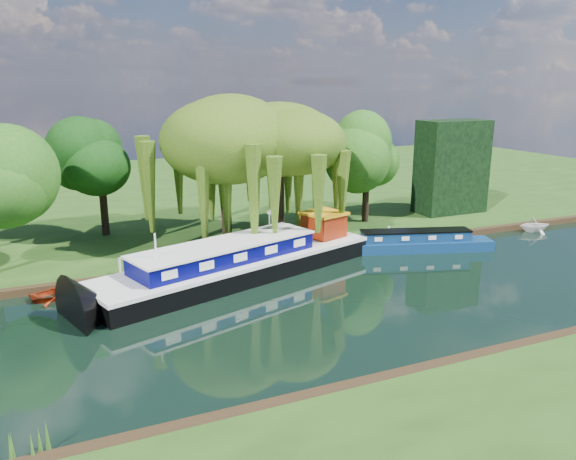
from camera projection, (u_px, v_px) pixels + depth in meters
name	position (u px, v px, depth m)	size (l,w,h in m)	color
ground	(334.00, 304.00, 30.21)	(120.00, 120.00, 0.00)	black
far_bank	(184.00, 191.00, 60.27)	(120.00, 52.00, 0.45)	#1F4011
dutch_barge	(242.00, 262.00, 34.28)	(19.02, 9.63, 3.93)	black
narrowboat	(415.00, 243.00, 39.76)	(11.03, 5.04, 1.60)	navy
red_dinghy	(62.00, 297.00, 31.29)	(2.33, 3.26, 0.68)	maroon
white_cruiser	(534.00, 232.00, 44.91)	(2.20, 2.55, 1.34)	silver
willow_left	(224.00, 141.00, 39.17)	(8.22, 8.22, 9.85)	black
willow_right	(279.00, 151.00, 38.99)	(7.31, 7.31, 8.90)	black
tree_far_mid	(100.00, 161.00, 40.93)	(4.91, 4.91, 8.03)	black
tree_far_right	(367.00, 157.00, 45.02)	(4.73, 4.73, 7.73)	black
conifer_hedge	(452.00, 167.00, 48.84)	(6.00, 3.00, 8.00)	black
lamppost	(270.00, 218.00, 39.09)	(0.36, 0.36, 2.56)	silver
mooring_posts	(267.00, 248.00, 37.22)	(19.16, 0.16, 1.00)	silver
reeds_near	(542.00, 328.00, 26.03)	(33.70, 1.50, 1.10)	#285717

